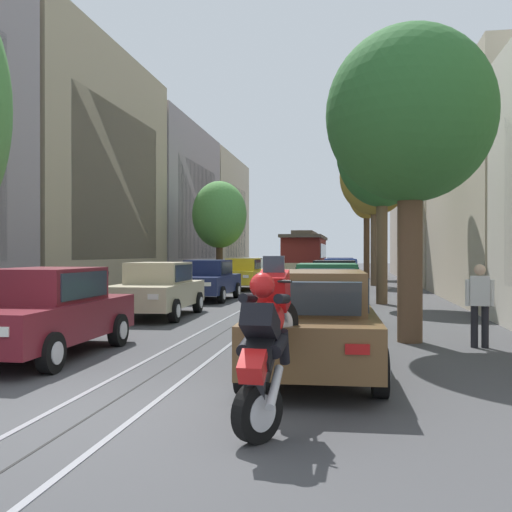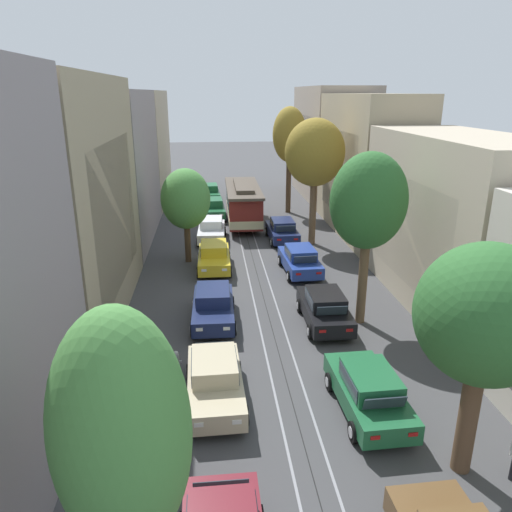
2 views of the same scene
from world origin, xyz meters
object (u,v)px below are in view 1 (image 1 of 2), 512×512
fire_hydrant (136,297)px  parked_car_yellow_fourth_left (243,274)px  parked_car_black_mid_right (335,282)px  parked_car_navy_fifth_right (340,271)px  parked_car_beige_second_left (158,289)px  parked_car_navy_mid_left (208,280)px  street_tree_kerb_right_near (410,117)px  parked_car_green_sixth_left (276,268)px  parked_car_blue_fourth_right (340,275)px  street_tree_kerb_right_mid (375,177)px  parked_car_green_far_left (282,266)px  parked_car_green_second_right (327,294)px  pedestrian_on_left_pavement (480,301)px  parked_car_brown_near_right (314,322)px  street_tree_kerb_right_fourth (367,189)px  cable_car_trolley (305,256)px  parked_car_white_fifth_left (259,270)px  street_tree_kerb_left_second (219,215)px  motorcycle_with_rider (266,339)px  street_tree_kerb_right_second (382,152)px  parked_car_maroon_near_left (43,312)px

fire_hydrant → parked_car_yellow_fourth_left: bearing=81.9°
parked_car_black_mid_right → parked_car_navy_fifth_right: same height
parked_car_beige_second_left → parked_car_navy_mid_left: (0.02, 5.99, 0.00)m
street_tree_kerb_right_near → fire_hydrant: bearing=144.8°
parked_car_beige_second_left → fire_hydrant: parked_car_beige_second_left is taller
parked_car_green_sixth_left → parked_car_blue_fourth_right: same height
fire_hydrant → street_tree_kerb_right_mid: bearing=61.7°
parked_car_black_mid_right → parked_car_blue_fourth_right: bearing=89.2°
parked_car_yellow_fourth_left → parked_car_green_far_left: 19.16m
parked_car_green_second_right → parked_car_black_mid_right: bearing=89.6°
parked_car_black_mid_right → pedestrian_on_left_pavement: bearing=-72.5°
parked_car_yellow_fourth_left → pedestrian_on_left_pavement: bearing=-65.5°
parked_car_brown_near_right → street_tree_kerb_right_fourth: (1.80, 34.11, 5.70)m
parked_car_yellow_fourth_left → cable_car_trolley: size_ratio=0.48×
parked_car_yellow_fourth_left → street_tree_kerb_right_mid: 9.75m
parked_car_white_fifth_left → parked_car_yellow_fourth_left: bearing=-89.1°
street_tree_kerb_left_second → street_tree_kerb_right_fourth: 14.96m
street_tree_kerb_right_mid → motorcycle_with_rider: 28.24m
parked_car_blue_fourth_right → street_tree_kerb_right_near: 16.18m
parked_car_green_sixth_left → street_tree_kerb_right_fourth: street_tree_kerb_right_fourth is taller
street_tree_kerb_right_mid → street_tree_kerb_right_near: bearing=-90.5°
parked_car_blue_fourth_right → street_tree_kerb_right_second: bearing=-76.1°
parked_car_maroon_near_left → street_tree_kerb_left_second: street_tree_kerb_left_second is taller
parked_car_green_far_left → parked_car_yellow_fourth_left: bearing=-89.5°
parked_car_green_far_left → street_tree_kerb_right_near: street_tree_kerb_right_near is taller
fire_hydrant → parked_car_maroon_near_left: bearing=-80.0°
parked_car_navy_fifth_right → street_tree_kerb_right_second: 13.79m
parked_car_white_fifth_left → street_tree_kerb_right_second: street_tree_kerb_right_second is taller
parked_car_black_mid_right → street_tree_kerb_right_fourth: size_ratio=0.49×
parked_car_maroon_near_left → parked_car_blue_fourth_right: 19.05m
parked_car_navy_mid_left → parked_car_navy_fifth_right: same height
parked_car_green_far_left → parked_car_brown_near_right: same height
street_tree_kerb_right_near → parked_car_navy_fifth_right: bearing=94.6°
street_tree_kerb_right_fourth → parked_car_brown_near_right: bearing=-93.0°
parked_car_navy_fifth_right → street_tree_kerb_right_fourth: (1.79, 8.54, 5.70)m
parked_car_navy_fifth_right → pedestrian_on_left_pavement: 22.72m
parked_car_beige_second_left → parked_car_green_second_right: bearing=-12.6°
street_tree_kerb_right_near → street_tree_kerb_right_mid: size_ratio=0.78×
parked_car_white_fifth_left → fire_hydrant: size_ratio=5.25×
street_tree_kerb_left_second → street_tree_kerb_right_mid: bearing=19.5°
fire_hydrant → parked_car_green_second_right: bearing=-25.8°
parked_car_green_far_left → cable_car_trolley: (2.60, -9.22, 0.86)m
parked_car_beige_second_left → parked_car_blue_fourth_right: bearing=66.8°
parked_car_blue_fourth_right → parked_car_black_mid_right: bearing=-90.8°
parked_car_maroon_near_left → parked_car_brown_near_right: bearing=-9.5°
parked_car_blue_fourth_right → pedestrian_on_left_pavement: 16.41m
parked_car_navy_mid_left → parked_car_green_far_left: 26.11m
parked_car_white_fifth_left → parked_car_green_far_left: (-0.07, 13.27, 0.00)m
parked_car_black_mid_right → parked_car_yellow_fourth_left: bearing=122.3°
street_tree_kerb_right_second → fire_hydrant: size_ratio=9.14×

